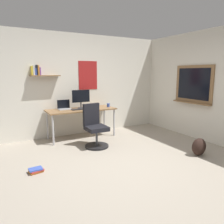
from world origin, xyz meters
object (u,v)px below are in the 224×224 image
object	(u,v)px
office_chair	(95,128)
book_stack_on_floor	(36,170)
backpack	(199,147)
keyboard	(79,109)
laptop	(64,107)
coffee_mug	(108,105)
monitor_primary	(81,98)
desk	(81,111)
computer_mouse	(90,108)

from	to	relation	value
office_chair	book_stack_on_floor	size ratio (longest dim) A/B	3.95
backpack	keyboard	bearing A→B (deg)	126.95
laptop	coffee_mug	distance (m)	1.14
monitor_primary	book_stack_on_floor	bearing A→B (deg)	-131.79
desk	keyboard	xyz separation A→B (m)	(-0.08, -0.08, 0.07)
office_chair	coffee_mug	distance (m)	1.12
monitor_primary	keyboard	size ratio (longest dim) A/B	1.25
keyboard	monitor_primary	bearing A→B (deg)	56.56
keyboard	backpack	bearing A→B (deg)	-53.05
monitor_primary	backpack	world-z (taller)	monitor_primary
monitor_primary	keyboard	world-z (taller)	monitor_primary
desk	backpack	xyz separation A→B (m)	(1.57, -2.29, -0.49)
computer_mouse	coffee_mug	bearing A→B (deg)	5.18
laptop	keyboard	xyz separation A→B (m)	(0.30, -0.24, -0.04)
office_chair	keyboard	distance (m)	0.79
monitor_primary	coffee_mug	bearing A→B (deg)	-11.43
desk	coffee_mug	size ratio (longest dim) A/B	18.42
desk	book_stack_on_floor	size ratio (longest dim) A/B	7.05
monitor_primary	computer_mouse	xyz separation A→B (m)	(0.15, -0.19, -0.25)
laptop	computer_mouse	distance (m)	0.63
coffee_mug	computer_mouse	bearing A→B (deg)	-174.82
monitor_primary	keyboard	xyz separation A→B (m)	(-0.13, -0.19, -0.26)
laptop	backpack	world-z (taller)	laptop
computer_mouse	keyboard	bearing A→B (deg)	180.00
laptop	book_stack_on_floor	size ratio (longest dim) A/B	1.29
coffee_mug	book_stack_on_floor	bearing A→B (deg)	-145.64
keyboard	coffee_mug	world-z (taller)	coffee_mug
desk	office_chair	world-z (taller)	office_chair
backpack	monitor_primary	bearing A→B (deg)	122.56
office_chair	keyboard	bearing A→B (deg)	97.22
laptop	book_stack_on_floor	world-z (taller)	laptop
desk	office_chair	distance (m)	0.83
backpack	book_stack_on_floor	world-z (taller)	backpack
laptop	book_stack_on_floor	distance (m)	2.08
keyboard	coffee_mug	distance (m)	0.83
office_chair	desk	bearing A→B (deg)	90.35
laptop	desk	bearing A→B (deg)	-22.37
office_chair	backpack	bearing A→B (deg)	-43.67
monitor_primary	book_stack_on_floor	world-z (taller)	monitor_primary
book_stack_on_floor	office_chair	bearing A→B (deg)	26.81
laptop	office_chair	bearing A→B (deg)	-67.83
book_stack_on_floor	keyboard	bearing A→B (deg)	47.21
desk	coffee_mug	distance (m)	0.76
keyboard	book_stack_on_floor	distance (m)	2.05
desk	backpack	distance (m)	2.82
keyboard	backpack	world-z (taller)	keyboard
coffee_mug	monitor_primary	bearing A→B (deg)	168.57
monitor_primary	book_stack_on_floor	xyz separation A→B (m)	(-1.44, -1.61, -0.96)
desk	laptop	bearing A→B (deg)	157.63
computer_mouse	backpack	xyz separation A→B (m)	(1.38, -2.20, -0.57)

